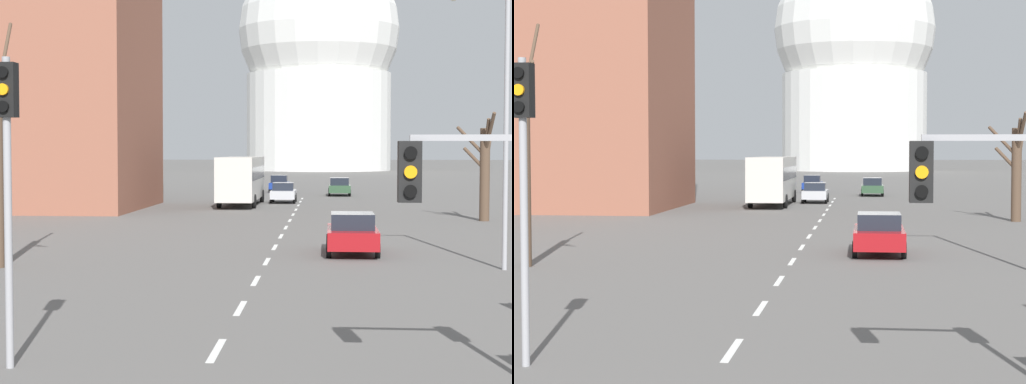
{
  "view_description": "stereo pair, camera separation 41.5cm",
  "coord_description": "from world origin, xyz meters",
  "views": [
    {
      "loc": [
        2.16,
        -8.5,
        3.86
      ],
      "look_at": [
        0.87,
        6.6,
        3.14
      ],
      "focal_mm": 60.0,
      "sensor_mm": 36.0,
      "label": 1
    },
    {
      "loc": [
        2.57,
        -8.46,
        3.86
      ],
      "look_at": [
        0.87,
        6.6,
        3.14
      ],
      "focal_mm": 60.0,
      "sensor_mm": 36.0,
      "label": 2
    }
  ],
  "objects": [
    {
      "name": "lane_stripe_8",
      "position": [
        0.0,
        39.3,
        0.0
      ],
      "size": [
        0.16,
        2.0,
        0.01
      ],
      "primitive_type": "cube",
      "color": "silver",
      "rests_on": "ground_plane"
    },
    {
      "name": "lane_stripe_11",
      "position": [
        0.0,
        52.8,
        0.0
      ],
      "size": [
        0.16,
        2.0,
        0.01
      ],
      "primitive_type": "cube",
      "color": "silver",
      "rests_on": "ground_plane"
    },
    {
      "name": "sedan_far_left",
      "position": [
        3.06,
        23.77,
        0.79
      ],
      "size": [
        1.95,
        4.14,
        1.56
      ],
      "color": "maroon",
      "rests_on": "ground_plane"
    },
    {
      "name": "lane_stripe_4",
      "position": [
        0.0,
        21.3,
        0.0
      ],
      "size": [
        0.16,
        2.0,
        0.01
      ],
      "primitive_type": "cube",
      "color": "silver",
      "rests_on": "ground_plane"
    },
    {
      "name": "lane_stripe_13",
      "position": [
        0.0,
        61.8,
        0.0
      ],
      "size": [
        0.16,
        2.0,
        0.01
      ],
      "primitive_type": "cube",
      "color": "silver",
      "rests_on": "ground_plane"
    },
    {
      "name": "lane_stripe_7",
      "position": [
        0.0,
        34.8,
        0.0
      ],
      "size": [
        0.16,
        2.0,
        0.01
      ],
      "primitive_type": "cube",
      "color": "silver",
      "rests_on": "ground_plane"
    },
    {
      "name": "lane_stripe_12",
      "position": [
        0.0,
        57.3,
        0.0
      ],
      "size": [
        0.16,
        2.0,
        0.01
      ],
      "primitive_type": "cube",
      "color": "silver",
      "rests_on": "ground_plane"
    },
    {
      "name": "lane_stripe_6",
      "position": [
        0.0,
        30.3,
        0.0
      ],
      "size": [
        0.16,
        2.0,
        0.01
      ],
      "primitive_type": "cube",
      "color": "silver",
      "rests_on": "ground_plane"
    },
    {
      "name": "sedan_mid_centre",
      "position": [
        -1.24,
        55.91,
        0.79
      ],
      "size": [
        1.91,
        3.86,
        1.53
      ],
      "color": "#B7B7BC",
      "rests_on": "ground_plane"
    },
    {
      "name": "sedan_near_left",
      "position": [
        3.11,
        66.81,
        0.8
      ],
      "size": [
        1.95,
        4.26,
        1.59
      ],
      "color": "#2D4C33",
      "rests_on": "ground_plane"
    },
    {
      "name": "city_bus",
      "position": [
        -4.1,
        52.6,
        2.05
      ],
      "size": [
        2.66,
        10.8,
        3.48
      ],
      "color": "beige",
      "rests_on": "ground_plane"
    },
    {
      "name": "capitol_dome",
      "position": [
        0.0,
        169.6,
        22.79
      ],
      "size": [
        33.12,
        33.12,
        46.78
      ],
      "color": "silver",
      "rests_on": "ground_plane"
    },
    {
      "name": "traffic_signal_near_right",
      "position": [
        4.86,
        5.01,
        3.28
      ],
      "size": [
        2.63,
        0.34,
        4.33
      ],
      "color": "#9E9EA3",
      "rests_on": "ground_plane"
    },
    {
      "name": "traffic_signal_near_left",
      "position": [
        -3.5,
        6.16,
        3.83
      ],
      "size": [
        0.36,
        0.34,
        5.53
      ],
      "color": "#9E9EA3",
      "rests_on": "ground_plane"
    },
    {
      "name": "bare_tree_right_near",
      "position": [
        10.78,
        39.88,
        2.95
      ],
      "size": [
        2.04,
        3.33,
        6.01
      ],
      "color": "brown",
      "rests_on": "ground_plane"
    },
    {
      "name": "lane_stripe_9",
      "position": [
        0.0,
        43.8,
        0.0
      ],
      "size": [
        0.16,
        2.0,
        0.01
      ],
      "primitive_type": "cube",
      "color": "silver",
      "rests_on": "ground_plane"
    },
    {
      "name": "sedan_near_right",
      "position": [
        -2.53,
        72.98,
        0.82
      ],
      "size": [
        1.87,
        4.13,
        1.62
      ],
      "color": "navy",
      "rests_on": "ground_plane"
    },
    {
      "name": "lane_stripe_3",
      "position": [
        0.0,
        16.8,
        0.0
      ],
      "size": [
        0.16,
        2.0,
        0.01
      ],
      "primitive_type": "cube",
      "color": "silver",
      "rests_on": "ground_plane"
    },
    {
      "name": "lane_stripe_2",
      "position": [
        0.0,
        12.3,
        0.0
      ],
      "size": [
        0.16,
        2.0,
        0.01
      ],
      "primitive_type": "cube",
      "color": "silver",
      "rests_on": "ground_plane"
    },
    {
      "name": "lane_stripe_1",
      "position": [
        0.0,
        7.8,
        0.0
      ],
      "size": [
        0.16,
        2.0,
        0.01
      ],
      "primitive_type": "cube",
      "color": "silver",
      "rests_on": "ground_plane"
    },
    {
      "name": "street_lamp_right",
      "position": [
        7.57,
        19.83,
        5.49
      ],
      "size": [
        1.99,
        0.36,
        9.09
      ],
      "color": "#9E9EA3",
      "rests_on": "ground_plane"
    },
    {
      "name": "lane_stripe_5",
      "position": [
        0.0,
        25.8,
        0.0
      ],
      "size": [
        0.16,
        2.0,
        0.01
      ],
      "primitive_type": "cube",
      "color": "silver",
      "rests_on": "ground_plane"
    },
    {
      "name": "bare_tree_left_near",
      "position": [
        -8.71,
        18.95,
        3.69
      ],
      "size": [
        1.39,
        3.79,
        8.33
      ],
      "color": "brown",
      "rests_on": "ground_plane"
    },
    {
      "name": "lane_stripe_10",
      "position": [
        0.0,
        48.3,
        0.0
      ],
      "size": [
        0.16,
        2.0,
        0.01
      ],
      "primitive_type": "cube",
      "color": "silver",
      "rests_on": "ground_plane"
    }
  ]
}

